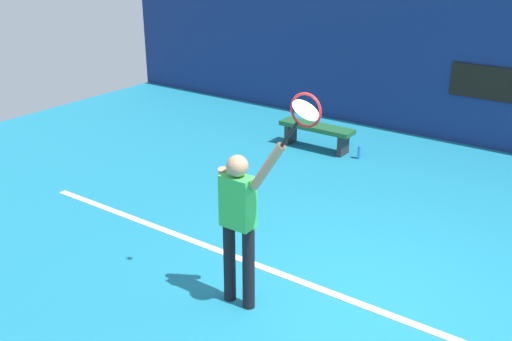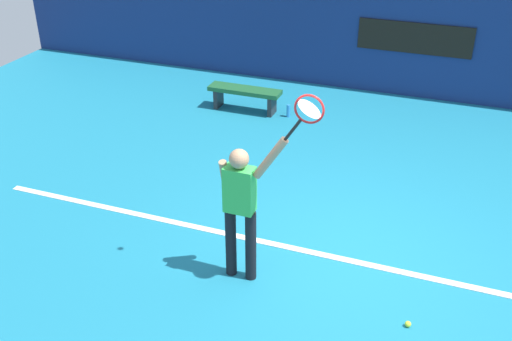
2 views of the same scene
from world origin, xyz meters
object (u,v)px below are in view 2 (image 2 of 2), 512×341
(tennis_player, at_px, (241,204))
(water_bottle, at_px, (288,111))
(tennis_racket, at_px, (307,112))
(court_bench, at_px, (245,94))
(spare_ball, at_px, (408,324))

(tennis_player, bearing_deg, water_bottle, 100.96)
(tennis_player, height_order, tennis_racket, tennis_racket)
(court_bench, relative_size, spare_ball, 20.59)
(tennis_player, xyz_separation_m, tennis_racket, (0.72, -0.00, 1.24))
(tennis_player, relative_size, tennis_racket, 3.20)
(tennis_player, xyz_separation_m, water_bottle, (-0.90, 4.65, -0.89))
(tennis_racket, bearing_deg, court_bench, 118.26)
(court_bench, relative_size, water_bottle, 5.83)
(tennis_racket, distance_m, spare_ball, 2.56)
(spare_ball, bearing_deg, court_bench, 127.95)
(court_bench, xyz_separation_m, water_bottle, (0.88, 0.00, -0.22))
(tennis_player, distance_m, court_bench, 5.02)
(tennis_player, height_order, water_bottle, tennis_player)
(water_bottle, relative_size, spare_ball, 3.53)
(spare_ball, bearing_deg, tennis_racket, 171.74)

